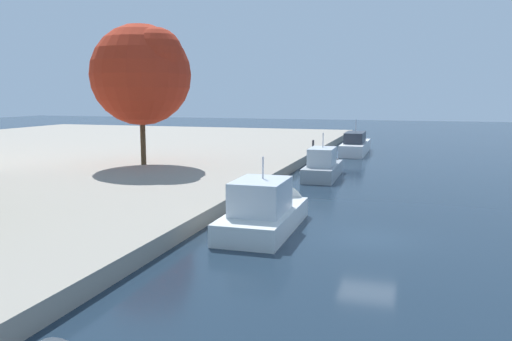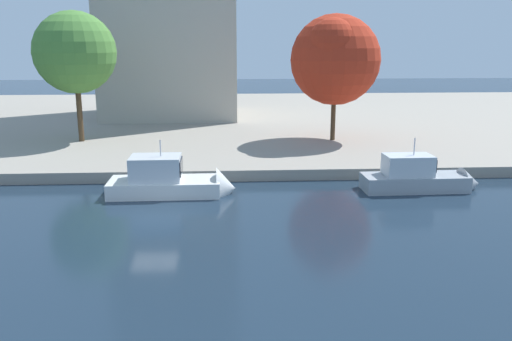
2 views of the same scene
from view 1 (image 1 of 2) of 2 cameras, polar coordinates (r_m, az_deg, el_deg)
ground_plane at (r=23.44m, az=12.46°, el=-7.49°), size 220.00×220.00×0.00m
motor_yacht_2 at (r=24.85m, az=1.28°, el=-4.72°), size 7.99×2.92×4.57m
motor_yacht_3 at (r=40.30m, az=7.59°, el=0.30°), size 7.80×2.42×4.20m
motor_yacht_4 at (r=57.50m, az=11.11°, el=2.66°), size 10.84×2.50×4.42m
mooring_bollard_0 at (r=54.60m, az=6.40°, el=3.02°), size 0.25×0.25×0.83m
tree_0 at (r=41.62m, az=-12.56°, el=10.62°), size 7.89×7.89×11.06m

